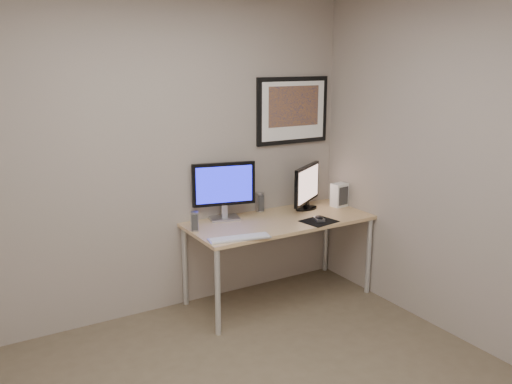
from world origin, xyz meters
TOP-DOWN VIEW (x-y plane):
  - room at (0.00, 0.45)m, footprint 3.60×3.60m
  - desk at (1.00, 1.35)m, footprint 1.60×0.70m
  - framed_art at (1.35, 1.68)m, footprint 0.75×0.04m
  - monitor_large at (0.60, 1.60)m, footprint 0.54×0.23m
  - monitor_tv at (1.39, 1.49)m, footprint 0.46×0.31m
  - speaker_left at (0.24, 1.44)m, footprint 0.08×0.08m
  - speaker_right at (0.99, 1.66)m, footprint 0.08×0.08m
  - keyboard at (0.45, 1.07)m, footprint 0.50×0.22m
  - mousepad at (1.26, 1.13)m, footprint 0.30×0.28m
  - mouse at (1.27, 1.15)m, footprint 0.10×0.13m
  - fan_unit at (1.72, 1.43)m, footprint 0.15×0.12m

SIDE VIEW (x-z plane):
  - desk at x=1.00m, z-range 0.30..1.03m
  - mousepad at x=1.26m, z-range 0.73..0.73m
  - keyboard at x=0.45m, z-range 0.73..0.75m
  - mouse at x=1.27m, z-range 0.73..0.77m
  - speaker_left at x=0.24m, z-range 0.73..0.89m
  - speaker_right at x=0.99m, z-range 0.73..0.90m
  - fan_unit at x=1.72m, z-range 0.73..0.95m
  - monitor_tv at x=1.39m, z-range 0.74..1.16m
  - monitor_large at x=0.60m, z-range 0.76..1.25m
  - framed_art at x=1.35m, z-range 1.32..1.92m
  - room at x=0.00m, z-range -0.16..3.44m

